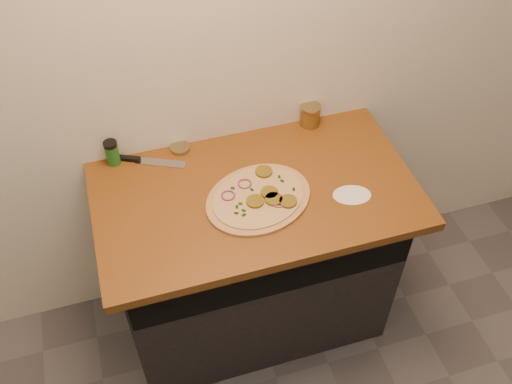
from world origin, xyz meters
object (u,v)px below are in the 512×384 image
object	(u,v)px
salsa_jar	(310,115)
chefs_knife	(143,160)
spice_shaker	(112,153)
pizza	(259,198)

from	to	relation	value
salsa_jar	chefs_knife	bearing A→B (deg)	-177.97
chefs_knife	spice_shaker	world-z (taller)	spice_shaker
chefs_knife	salsa_jar	bearing A→B (deg)	2.03
pizza	salsa_jar	xyz separation A→B (m)	(0.33, 0.35, 0.04)
pizza	chefs_knife	bearing A→B (deg)	139.12
pizza	chefs_knife	size ratio (longest dim) A/B	1.85
pizza	salsa_jar	bearing A→B (deg)	46.90
salsa_jar	pizza	bearing A→B (deg)	-133.10
spice_shaker	pizza	bearing A→B (deg)	-35.98
salsa_jar	spice_shaker	size ratio (longest dim) A/B	0.88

